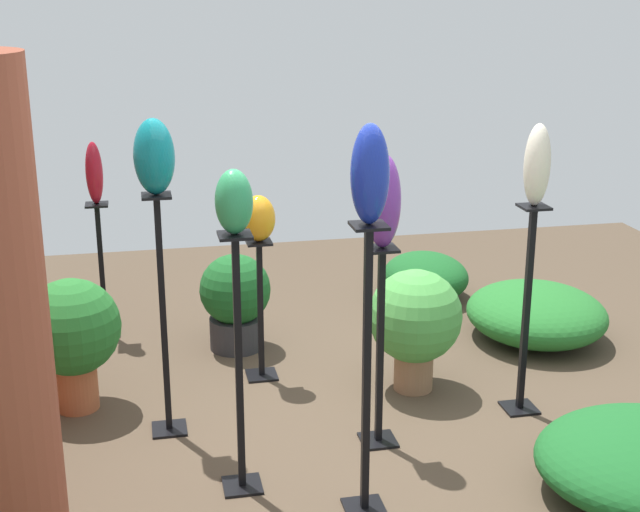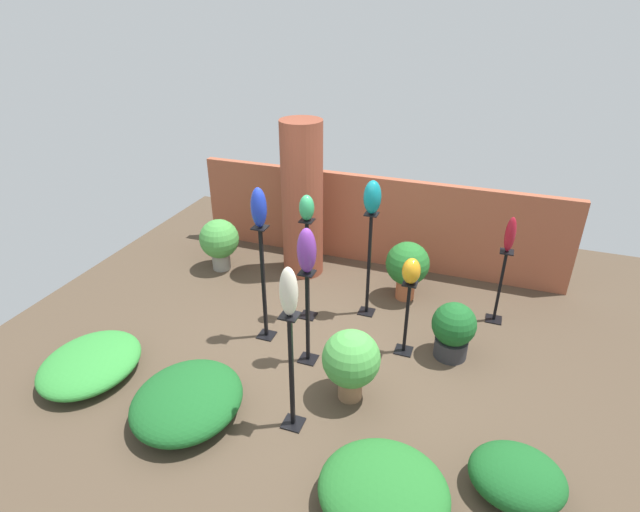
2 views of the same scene
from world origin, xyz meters
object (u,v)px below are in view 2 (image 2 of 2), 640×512
at_px(art_vase_cobalt, 259,208).
at_px(art_vase_violet, 307,251).
at_px(art_vase_teal, 372,197).
at_px(art_vase_amber, 411,271).
at_px(potted_plant_front_left, 219,241).
at_px(pedestal_violet, 308,322).
at_px(art_vase_jade, 307,208).
at_px(pedestal_cobalt, 264,288).
at_px(potted_plant_front_right, 351,361).
at_px(pedestal_teal, 369,269).
at_px(art_vase_ivory, 289,292).
at_px(potted_plant_near_pillar, 453,329).
at_px(pedestal_jade, 308,274).
at_px(brick_pillar, 302,201).
at_px(art_vase_ruby, 510,234).
at_px(pedestal_ivory, 292,377).
at_px(potted_plant_walkway_edge, 407,266).
at_px(pedestal_amber, 406,321).
at_px(pedestal_ruby, 499,290).

distance_m(art_vase_cobalt, art_vase_violet, 0.75).
xyz_separation_m(art_vase_teal, art_vase_amber, (0.62, -0.63, -0.54)).
bearing_deg(potted_plant_front_left, pedestal_violet, -37.73).
xyz_separation_m(art_vase_jade, potted_plant_front_left, (-1.70, 0.75, -1.05)).
relative_size(pedestal_cobalt, potted_plant_front_right, 1.85).
xyz_separation_m(pedestal_teal, art_vase_jade, (-0.69, -0.34, 0.87)).
xyz_separation_m(art_vase_violet, art_vase_ivory, (0.21, -0.95, 0.11)).
bearing_deg(potted_plant_near_pillar, art_vase_violet, -157.40).
bearing_deg(pedestal_cobalt, art_vase_amber, 9.63).
distance_m(pedestal_jade, potted_plant_front_left, 1.87).
xyz_separation_m(brick_pillar, pedestal_cobalt, (0.18, -1.68, -0.45)).
relative_size(art_vase_cobalt, art_vase_ruby, 1.03).
relative_size(brick_pillar, pedestal_ivory, 1.76).
bearing_deg(pedestal_cobalt, potted_plant_front_right, -27.11).
relative_size(pedestal_cobalt, art_vase_violet, 2.91).
height_order(pedestal_jade, art_vase_jade, art_vase_jade).
bearing_deg(potted_plant_walkway_edge, potted_plant_front_right, -94.19).
relative_size(art_vase_ruby, art_vase_ivory, 0.94).
xyz_separation_m(pedestal_amber, art_vase_jade, (-1.32, 0.29, 1.10)).
relative_size(pedestal_teal, art_vase_ruby, 3.19).
relative_size(pedestal_ruby, art_vase_violet, 1.98).
distance_m(art_vase_jade, art_vase_amber, 1.42).
xyz_separation_m(art_vase_teal, art_vase_ruby, (1.59, 0.39, -0.40)).
relative_size(art_vase_cobalt, art_vase_jade, 1.45).
bearing_deg(pedestal_violet, art_vase_ivory, -77.50).
bearing_deg(pedestal_violet, art_vase_cobalt, 159.04).
bearing_deg(art_vase_ivory, pedestal_ruby, 55.01).
distance_m(art_vase_cobalt, art_vase_ivory, 1.49).
bearing_deg(art_vase_cobalt, pedestal_cobalt, 180.00).
distance_m(pedestal_ruby, art_vase_jade, 2.63).
relative_size(brick_pillar, art_vase_amber, 7.63).
relative_size(art_vase_jade, potted_plant_front_right, 0.39).
relative_size(pedestal_ruby, art_vase_teal, 2.42).
distance_m(pedestal_teal, art_vase_ruby, 1.73).
xyz_separation_m(pedestal_jade, potted_plant_walkway_edge, (1.09, 0.88, -0.13)).
relative_size(brick_pillar, art_vase_jade, 7.25).
bearing_deg(potted_plant_front_left, brick_pillar, 16.95).
relative_size(pedestal_ivory, pedestal_amber, 1.37).
xyz_separation_m(art_vase_amber, potted_plant_walkway_edge, (-0.23, 1.17, -0.58)).
relative_size(pedestal_violet, art_vase_ruby, 2.61).
distance_m(brick_pillar, potted_plant_front_left, 1.42).
relative_size(brick_pillar, pedestal_violet, 1.96).
distance_m(pedestal_cobalt, art_vase_teal, 1.66).
bearing_deg(pedestal_violet, pedestal_teal, 71.99).
distance_m(pedestal_cobalt, potted_plant_front_left, 1.92).
relative_size(pedestal_violet, art_vase_violet, 2.29).
bearing_deg(potted_plant_walkway_edge, pedestal_jade, -141.21).
height_order(pedestal_jade, art_vase_ivory, art_vase_ivory).
bearing_deg(pedestal_amber, art_vase_ivory, -118.08).
relative_size(pedestal_violet, art_vase_amber, 3.90).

